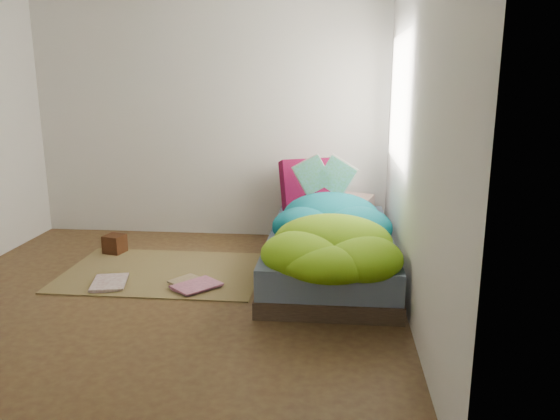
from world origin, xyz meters
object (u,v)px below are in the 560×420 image
object	(u,v)px
wooden_box	(115,244)
bed	(330,252)
open_book	(325,165)
floor_book_a	(93,284)
floor_book_b	(187,282)
pillow_magenta	(306,185)

from	to	relation	value
wooden_box	bed	bearing A→B (deg)	-8.08
wooden_box	open_book	bearing A→B (deg)	6.11
open_book	floor_book_a	size ratio (longest dim) A/B	1.33
bed	wooden_box	world-z (taller)	bed
floor_book_a	floor_book_b	bearing A→B (deg)	-5.46
bed	wooden_box	bearing A→B (deg)	171.92
pillow_magenta	floor_book_a	world-z (taller)	pillow_magenta
bed	open_book	size ratio (longest dim) A/B	4.31
bed	pillow_magenta	xyz separation A→B (m)	(-0.24, 0.79, 0.41)
pillow_magenta	wooden_box	size ratio (longest dim) A/B	2.90
open_book	floor_book_b	bearing A→B (deg)	-128.97
pillow_magenta	floor_book_a	distance (m)	2.13
pillow_magenta	floor_book_b	size ratio (longest dim) A/B	1.41
wooden_box	floor_book_b	size ratio (longest dim) A/B	0.49
bed	floor_book_b	bearing A→B (deg)	-158.85
open_book	floor_book_b	size ratio (longest dim) A/B	1.38
open_book	floor_book_a	bearing A→B (deg)	-140.35
bed	wooden_box	size ratio (longest dim) A/B	12.21
wooden_box	floor_book_b	world-z (taller)	wooden_box
pillow_magenta	bed	bearing A→B (deg)	-95.73
bed	pillow_magenta	size ratio (longest dim) A/B	4.20
bed	open_book	world-z (taller)	open_book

